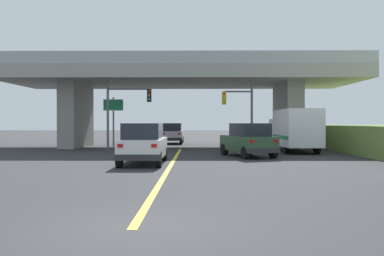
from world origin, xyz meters
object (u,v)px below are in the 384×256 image
(suv_crossing, at_px, (248,140))
(sedan_oncoming, at_px, (173,133))
(suv_lead, at_px, (144,144))
(traffic_signal_nearside, at_px, (241,108))
(traffic_signal_farside, at_px, (123,106))
(highway_sign, at_px, (113,111))
(box_truck, at_px, (294,129))

(suv_crossing, relative_size, sedan_oncoming, 1.00)
(suv_lead, relative_size, suv_crossing, 1.00)
(traffic_signal_nearside, height_order, traffic_signal_farside, traffic_signal_farside)
(traffic_signal_nearside, relative_size, highway_sign, 1.24)
(suv_lead, height_order, highway_sign, highway_sign)
(suv_crossing, height_order, traffic_signal_nearside, traffic_signal_nearside)
(box_truck, height_order, traffic_signal_nearside, traffic_signal_nearside)
(box_truck, xyz_separation_m, highway_sign, (-13.53, 3.15, 1.40))
(traffic_signal_nearside, xyz_separation_m, highway_sign, (-9.93, 1.76, -0.18))
(box_truck, height_order, highway_sign, highway_sign)
(traffic_signal_nearside, bearing_deg, suv_crossing, -92.33)
(sedan_oncoming, relative_size, highway_sign, 1.14)
(suv_lead, bearing_deg, highway_sign, 108.42)
(suv_crossing, bearing_deg, traffic_signal_farside, 128.23)
(suv_lead, relative_size, box_truck, 0.65)
(sedan_oncoming, height_order, traffic_signal_farside, traffic_signal_farside)
(suv_lead, xyz_separation_m, sedan_oncoming, (0.27, 20.07, -0.00))
(suv_lead, distance_m, box_truck, 12.96)
(sedan_oncoming, relative_size, traffic_signal_farside, 0.89)
(traffic_signal_farside, xyz_separation_m, highway_sign, (-1.13, 1.87, -0.36))
(box_truck, distance_m, sedan_oncoming, 14.68)
(suv_crossing, distance_m, sedan_oncoming, 16.71)
(suv_lead, relative_size, traffic_signal_nearside, 0.92)
(sedan_oncoming, relative_size, traffic_signal_nearside, 0.92)
(suv_lead, bearing_deg, traffic_signal_farside, 105.78)
(box_truck, relative_size, sedan_oncoming, 1.54)
(suv_lead, bearing_deg, box_truck, 42.33)
(traffic_signal_farside, bearing_deg, suv_crossing, -33.75)
(traffic_signal_nearside, relative_size, traffic_signal_farside, 0.97)
(box_truck, height_order, traffic_signal_farside, traffic_signal_farside)
(suv_lead, distance_m, traffic_signal_nearside, 11.94)
(sedan_oncoming, height_order, traffic_signal_nearside, traffic_signal_nearside)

